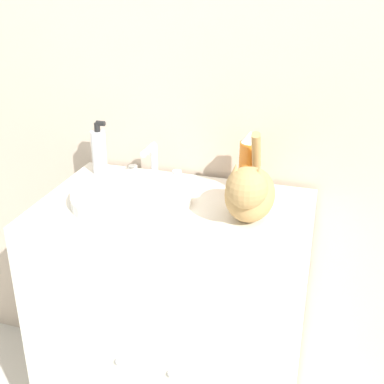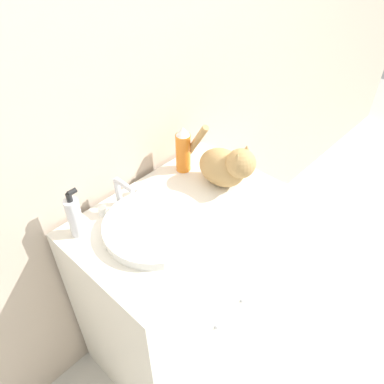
{
  "view_description": "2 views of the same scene",
  "coord_description": "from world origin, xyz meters",
  "views": [
    {
      "loc": [
        0.49,
        -1.12,
        1.62
      ],
      "look_at": [
        0.08,
        0.22,
        0.97
      ],
      "focal_mm": 50.0,
      "sensor_mm": 36.0,
      "label": 1
    },
    {
      "loc": [
        -0.73,
        -0.48,
        1.86
      ],
      "look_at": [
        0.05,
        0.25,
        0.96
      ],
      "focal_mm": 35.0,
      "sensor_mm": 36.0,
      "label": 2
    }
  ],
  "objects": [
    {
      "name": "spray_bottle",
      "position": [
        0.2,
        0.45,
        0.99
      ],
      "size": [
        0.06,
        0.06,
        0.21
      ],
      "color": "orange",
      "rests_on": "vanity_cabinet"
    },
    {
      "name": "sink_basin",
      "position": [
        -0.13,
        0.27,
        0.91
      ],
      "size": [
        0.37,
        0.37,
        0.04
      ],
      "color": "white",
      "rests_on": "vanity_cabinet"
    },
    {
      "name": "faucet",
      "position": [
        -0.13,
        0.46,
        0.95
      ],
      "size": [
        0.19,
        0.11,
        0.13
      ],
      "color": "silver",
      "rests_on": "vanity_cabinet"
    },
    {
      "name": "vanity_cabinet",
      "position": [
        0.0,
        0.27,
        0.44
      ],
      "size": [
        0.83,
        0.55,
        0.89
      ],
      "color": "silver",
      "rests_on": "ground_plane"
    },
    {
      "name": "cat",
      "position": [
        0.24,
        0.25,
        0.98
      ],
      "size": [
        0.16,
        0.33,
        0.24
      ],
      "rotation": [
        0.0,
        0.0,
        -1.5
      ],
      "color": "tan",
      "rests_on": "vanity_cabinet"
    },
    {
      "name": "soap_bottle",
      "position": [
        -0.33,
        0.45,
        0.97
      ],
      "size": [
        0.05,
        0.05,
        0.19
      ],
      "color": "silver",
      "rests_on": "vanity_cabinet"
    },
    {
      "name": "wall_back",
      "position": [
        0.0,
        0.58,
        1.25
      ],
      "size": [
        6.0,
        0.05,
        2.5
      ],
      "color": "#C6B29E",
      "rests_on": "ground_plane"
    }
  ]
}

